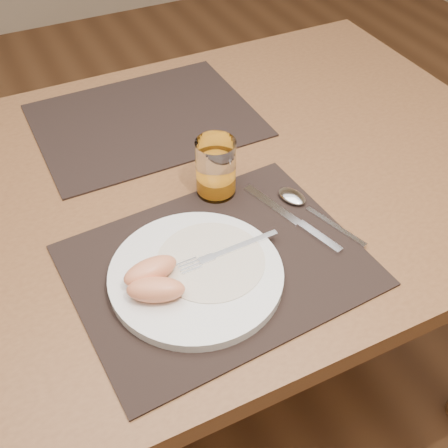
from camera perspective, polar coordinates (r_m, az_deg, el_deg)
ground at (r=1.63m, az=-3.26°, el=-16.55°), size 5.00×5.00×0.00m
table at (r=1.10m, az=-4.63°, el=0.84°), size 1.40×0.90×0.75m
placemat_near at (r=0.89m, az=-0.64°, el=-4.18°), size 0.47×0.38×0.00m
placemat_far at (r=1.22m, az=-7.98°, el=10.41°), size 0.45×0.35×0.00m
plate at (r=0.87m, az=-2.86°, el=-5.20°), size 0.27×0.27×0.02m
plate_dressing at (r=0.88m, az=-1.35°, el=-3.73°), size 0.17×0.17×0.00m
fork at (r=0.88m, az=-0.37°, el=-3.04°), size 0.17×0.03×0.00m
knife at (r=0.96m, az=7.63°, el=0.09°), size 0.07×0.22×0.01m
spoon at (r=1.00m, az=7.55°, el=2.38°), size 0.08×0.19×0.01m
juice_glass at (r=0.99m, az=-0.84°, el=5.49°), size 0.07×0.07×0.11m
grapefruit_wedges at (r=0.83m, az=-7.22°, el=-5.66°), size 0.10×0.10×0.03m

